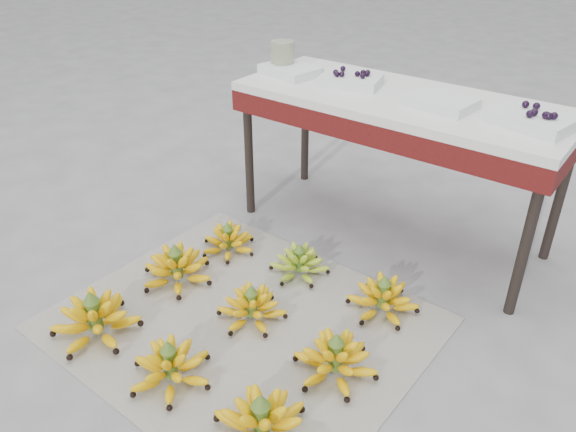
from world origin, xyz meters
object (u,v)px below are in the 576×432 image
Objects in this scene: bunch_front_left at (95,319)px; glass_jar at (282,56)px; newspaper_mat at (242,323)px; bunch_mid_right at (335,359)px; bunch_back_right at (383,298)px; bunch_back_left at (228,241)px; tray_far_right at (532,119)px; vendor_table at (400,113)px; tray_far_left at (290,70)px; bunch_front_center at (170,367)px; bunch_back_center at (299,263)px; bunch_mid_left at (177,268)px; tray_left at (351,80)px; bunch_front_right at (261,425)px; bunch_mid_center at (252,307)px; tray_right at (441,102)px.

bunch_front_left is 1.38m from glass_jar.
bunch_front_left is (-0.37, -0.35, 0.07)m from newspaper_mat.
bunch_back_right is (-0.03, 0.37, -0.00)m from bunch_mid_right.
tray_far_right is at bearing 45.42° from bunch_back_left.
tray_far_left is (-0.53, -0.03, 0.09)m from vendor_table.
bunch_back_left is at bearing 112.13° from bunch_front_center.
bunch_back_left reaches higher than newspaper_mat.
bunch_front_center is 0.98× the size of bunch_back_center.
glass_jar is at bearing 106.85° from bunch_mid_left.
tray_left reaches higher than newspaper_mat.
glass_jar is (-0.06, 0.02, 0.05)m from tray_far_left.
bunch_mid_center is at bearing 125.45° from bunch_front_right.
bunch_mid_left is 2.44× the size of glass_jar.
bunch_back_left is at bearing 129.98° from bunch_front_right.
newspaper_mat is 0.38m from bunch_mid_left.
glass_jar is at bearing 179.35° from tray_far_right.
glass_jar is (-0.84, 0.49, 0.65)m from bunch_back_right.
bunch_back_center is at bearing 110.68° from bunch_front_right.
bunch_mid_left is at bearing 162.24° from bunch_mid_center.
bunch_front_left is 1.30× the size of bunch_front_center.
bunch_front_left is 1.16× the size of bunch_front_right.
newspaper_mat is at bearing -63.91° from tray_far_left.
tray_far_left reaches higher than bunch_front_right.
bunch_back_center is (-0.01, 0.37, 0.05)m from newspaper_mat.
bunch_mid_right is 1.07× the size of bunch_back_right.
tray_far_right reaches higher than tray_far_left.
bunch_back_left is 0.86m from tray_left.
bunch_back_left is 2.19× the size of glass_jar.
tray_left is at bearing 1.62° from glass_jar.
bunch_back_left is (-0.37, 0.28, -0.00)m from bunch_mid_center.
bunch_mid_center is at bearing -135.86° from bunch_back_right.
tray_far_left is at bearing 179.99° from tray_right.
bunch_back_center is 2.23× the size of glass_jar.
tray_far_right is (0.75, -0.02, 0.00)m from tray_left.
tray_left is (0.25, 1.22, 0.60)m from bunch_front_left.
bunch_back_right reaches higher than bunch_back_left.
glass_jar is at bearing 159.35° from tray_far_left.
tray_far_left reaches higher than bunch_mid_center.
tray_left is at bearing 83.60° from bunch_back_center.
bunch_front_left reaches higher than newspaper_mat.
vendor_table is (0.11, 0.83, 0.51)m from bunch_mid_center.
bunch_front_center is 1.48m from tray_far_right.
bunch_mid_right reaches higher than bunch_back_left.
glass_jar is (-0.47, 1.20, 0.65)m from bunch_front_center.
bunch_front_center is at bearing -68.59° from glass_jar.
tray_far_right is (0.51, -0.02, 0.10)m from vendor_table.
bunch_front_left is at bearing -119.50° from tray_right.
bunch_mid_left is 1.00m from tray_far_left.
bunch_mid_left is 1.27× the size of tray_right.
vendor_table is at bearing 69.37° from bunch_mid_left.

